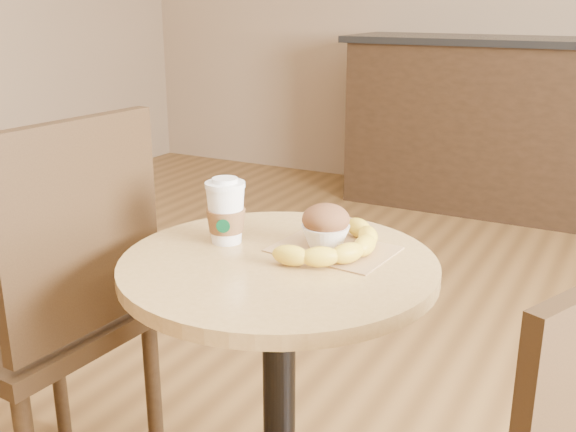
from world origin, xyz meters
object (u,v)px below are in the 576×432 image
at_px(coffee_cup, 226,214).
at_px(cafe_table, 279,365).
at_px(banana, 338,243).
at_px(chair_left, 52,310).
at_px(muffin, 326,226).

bearing_deg(coffee_cup, cafe_table, -38.70).
relative_size(coffee_cup, banana, 0.48).
xyz_separation_m(cafe_table, coffee_cup, (-0.15, 0.04, 0.30)).
bearing_deg(banana, cafe_table, -118.39).
height_order(chair_left, coffee_cup, chair_left).
bearing_deg(muffin, coffee_cup, -160.62).
relative_size(chair_left, muffin, 9.93).
bearing_deg(chair_left, muffin, 113.40).
relative_size(chair_left, coffee_cup, 7.16).
height_order(muffin, banana, muffin).
xyz_separation_m(chair_left, muffin, (0.60, 0.21, 0.24)).
relative_size(cafe_table, coffee_cup, 5.29).
distance_m(cafe_table, banana, 0.29).
distance_m(muffin, banana, 0.05).
bearing_deg(banana, muffin, 170.50).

